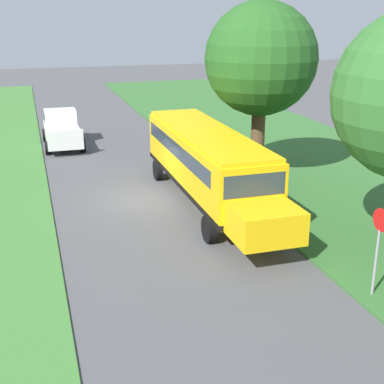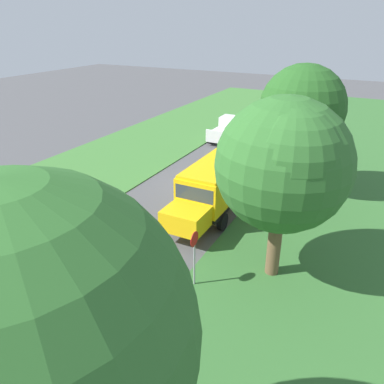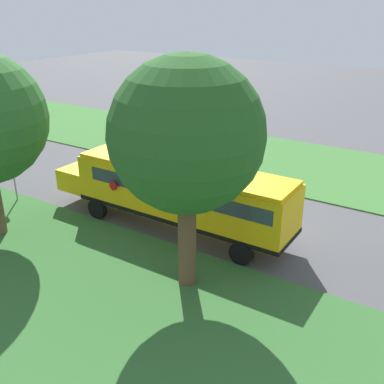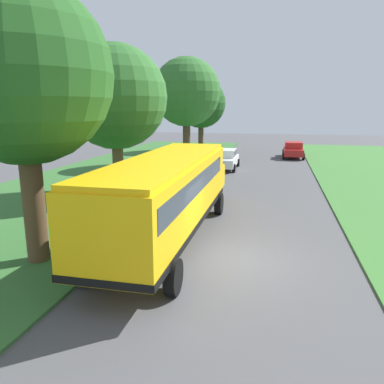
% 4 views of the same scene
% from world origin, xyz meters
% --- Properties ---
extents(ground_plane, '(120.00, 120.00, 0.00)m').
position_xyz_m(ground_plane, '(0.00, 0.00, 0.00)').
color(ground_plane, '#4C4C4F').
extents(grass_verge, '(12.00, 80.00, 0.08)m').
position_xyz_m(grass_verge, '(-10.00, 0.00, 0.04)').
color(grass_verge, '#33662D').
rests_on(grass_verge, ground).
extents(grass_far_side, '(10.00, 80.00, 0.07)m').
position_xyz_m(grass_far_side, '(9.00, 0.00, 0.04)').
color(grass_far_side, '#3D7533').
rests_on(grass_far_side, ground).
extents(school_bus, '(2.85, 12.42, 3.16)m').
position_xyz_m(school_bus, '(-2.52, 1.34, 1.92)').
color(school_bus, yellow).
rests_on(school_bus, ground).
extents(pickup_truck, '(2.28, 5.40, 2.10)m').
position_xyz_m(pickup_truck, '(2.70, -11.28, 1.07)').
color(pickup_truck, silver).
rests_on(pickup_truck, ground).
extents(oak_tree_beside_bus, '(5.31, 5.31, 8.47)m').
position_xyz_m(oak_tree_beside_bus, '(-6.10, -1.36, 5.75)').
color(oak_tree_beside_bus, brown).
rests_on(oak_tree_beside_bus, ground).
extents(oak_tree_roadside_mid, '(5.62, 5.62, 8.20)m').
position_xyz_m(oak_tree_roadside_mid, '(-7.51, 8.06, 5.53)').
color(oak_tree_roadside_mid, brown).
rests_on(oak_tree_roadside_mid, ground).
extents(oak_tree_far_end, '(5.62, 5.62, 8.90)m').
position_xyz_m(oak_tree_far_end, '(-6.17, 19.37, 6.07)').
color(oak_tree_far_end, '#4C3826').
rests_on(oak_tree_far_end, ground).
extents(stop_sign, '(0.08, 0.68, 2.74)m').
position_xyz_m(stop_sign, '(-4.60, 10.33, 1.74)').
color(stop_sign, gray).
rests_on(stop_sign, ground).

